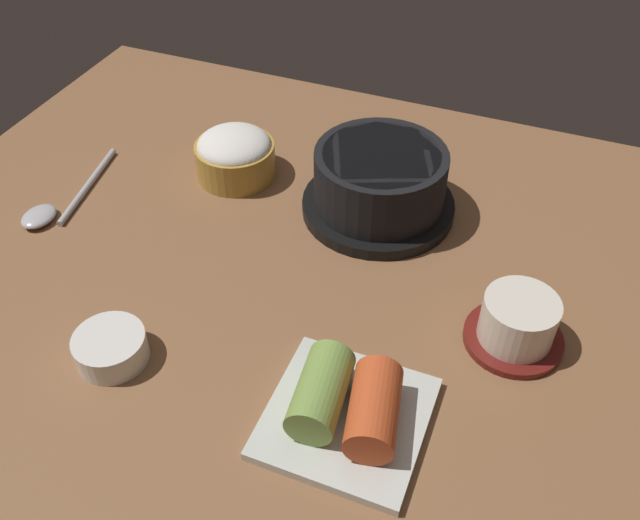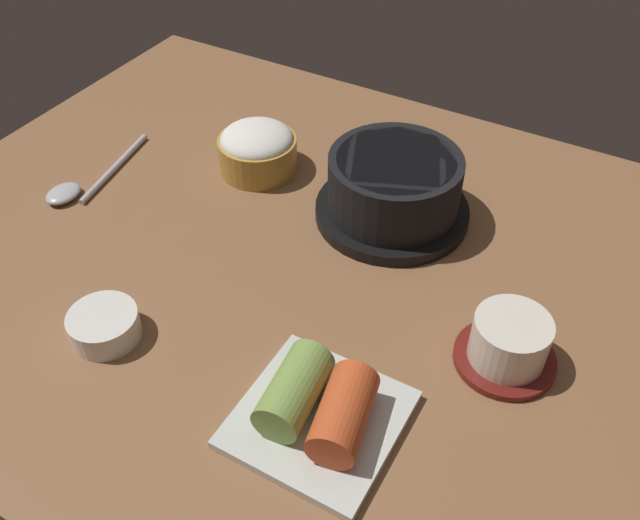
# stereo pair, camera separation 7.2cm
# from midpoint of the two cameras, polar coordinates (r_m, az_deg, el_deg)

# --- Properties ---
(dining_table) EXTENTS (1.00, 0.76, 0.02)m
(dining_table) POSITION_cam_midpoint_polar(r_m,az_deg,el_deg) (0.77, 2.12, -0.92)
(dining_table) COLOR brown
(dining_table) RESTS_ON ground
(stone_pot) EXTENTS (0.18, 0.18, 0.08)m
(stone_pot) POSITION_cam_midpoint_polar(r_m,az_deg,el_deg) (0.81, 8.73, 5.80)
(stone_pot) COLOR black
(stone_pot) RESTS_ON dining_table
(rice_bowl) EXTENTS (0.10, 0.10, 0.06)m
(rice_bowl) POSITION_cam_midpoint_polar(r_m,az_deg,el_deg) (0.88, -2.89, 9.17)
(rice_bowl) COLOR #B78C38
(rice_bowl) RESTS_ON dining_table
(tea_cup_with_saucer) EXTENTS (0.10, 0.10, 0.06)m
(tea_cup_with_saucer) POSITION_cam_midpoint_polar(r_m,az_deg,el_deg) (0.68, 18.42, -6.74)
(tea_cup_with_saucer) COLOR maroon
(tea_cup_with_saucer) RESTS_ON dining_table
(kimchi_plate) EXTENTS (0.14, 0.14, 0.05)m
(kimchi_plate) POSITION_cam_midpoint_polar(r_m,az_deg,el_deg) (0.61, 3.34, -12.43)
(kimchi_plate) COLOR silver
(kimchi_plate) RESTS_ON dining_table
(side_bowl_near) EXTENTS (0.07, 0.07, 0.03)m
(side_bowl_near) POSITION_cam_midpoint_polar(r_m,az_deg,el_deg) (0.70, -14.75, -5.39)
(side_bowl_near) COLOR white
(side_bowl_near) RESTS_ON dining_table
(spoon) EXTENTS (0.05, 0.18, 0.01)m
(spoon) POSITION_cam_midpoint_polar(r_m,az_deg,el_deg) (0.90, -17.19, 5.90)
(spoon) COLOR #B7B7BC
(spoon) RESTS_ON dining_table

